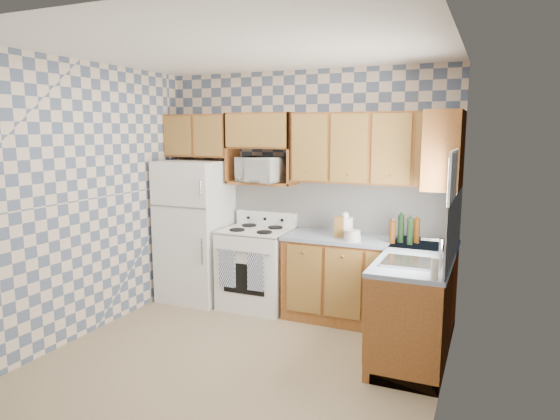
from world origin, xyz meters
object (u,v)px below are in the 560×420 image
Objects in this scene: microwave at (261,170)px; electric_kettle at (345,227)px; refrigerator at (195,231)px; stove_body at (257,269)px.

microwave is 1.18m from electric_kettle.
refrigerator is at bearing -159.56° from microwave.
refrigerator is 8.17× the size of electric_kettle.
stove_body is at bearing -179.36° from electric_kettle.
microwave is at bearing 8.94° from refrigerator.
microwave reaches higher than stove_body.
microwave is 2.51× the size of electric_kettle.
stove_body is 1.19m from electric_kettle.
refrigerator reaches higher than stove_body.
microwave is (0.01, 0.10, 1.14)m from stove_body.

